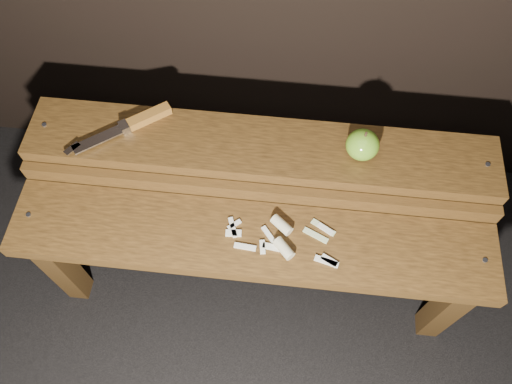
# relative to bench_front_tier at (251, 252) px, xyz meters

# --- Properties ---
(ground) EXTENTS (60.00, 60.00, 0.00)m
(ground) POSITION_rel_bench_front_tier_xyz_m (0.00, 0.06, -0.35)
(ground) COLOR black
(bench_front_tier) EXTENTS (1.20, 0.20, 0.42)m
(bench_front_tier) POSITION_rel_bench_front_tier_xyz_m (0.00, 0.00, 0.00)
(bench_front_tier) COLOR #36220D
(bench_front_tier) RESTS_ON ground
(bench_rear_tier) EXTENTS (1.20, 0.21, 0.50)m
(bench_rear_tier) POSITION_rel_bench_front_tier_xyz_m (0.00, 0.23, 0.06)
(bench_rear_tier) COLOR #36220D
(bench_rear_tier) RESTS_ON ground
(apple) EXTENTS (0.08, 0.08, 0.09)m
(apple) POSITION_rel_bench_front_tier_xyz_m (0.25, 0.23, 0.18)
(apple) COLOR #60931E
(apple) RESTS_ON bench_rear_tier
(knife) EXTENTS (0.24, 0.19, 0.03)m
(knife) POSITION_rel_bench_front_tier_xyz_m (-0.32, 0.26, 0.16)
(knife) COLOR brown
(knife) RESTS_ON bench_rear_tier
(apple_scraps) EXTENTS (0.28, 0.12, 0.03)m
(apple_scraps) POSITION_rel_bench_front_tier_xyz_m (0.08, 0.01, 0.08)
(apple_scraps) COLOR beige
(apple_scraps) RESTS_ON bench_front_tier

